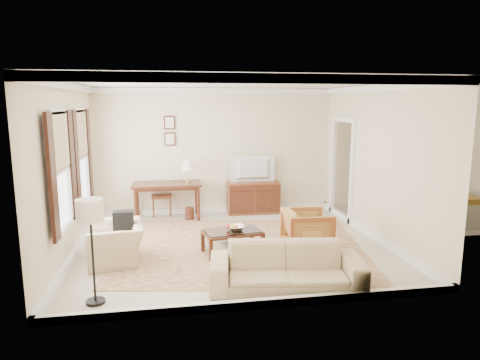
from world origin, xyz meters
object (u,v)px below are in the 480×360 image
object	(u,v)px
coffee_table	(232,236)
club_armchair	(116,237)
writing_desk	(167,188)
sideboard	(253,197)
striped_armchair	(307,228)
sofa	(287,260)
tv	(254,161)

from	to	relation	value
coffee_table	club_armchair	world-z (taller)	club_armchair
writing_desk	sideboard	bearing A→B (deg)	6.04
sideboard	striped_armchair	world-z (taller)	striped_armchair
writing_desk	sofa	distance (m)	4.29
sofa	striped_armchair	bearing A→B (deg)	69.80
tv	club_armchair	distance (m)	4.00
club_armchair	writing_desk	bearing A→B (deg)	154.49
writing_desk	club_armchair	bearing A→B (deg)	-108.09
club_armchair	sofa	size ratio (longest dim) A/B	0.47
sideboard	sofa	distance (m)	4.19
coffee_table	club_armchair	distance (m)	1.93
striped_armchair	club_armchair	world-z (taller)	club_armchair
tv	sofa	bearing A→B (deg)	84.95
coffee_table	club_armchair	xyz separation A→B (m)	(-1.92, -0.08, 0.12)
sideboard	tv	xyz separation A→B (m)	(0.00, -0.02, 0.87)
coffee_table	tv	bearing A→B (deg)	71.27
writing_desk	coffee_table	xyz separation A→B (m)	(1.09, -2.46, -0.39)
coffee_table	sofa	size ratio (longest dim) A/B	0.50
coffee_table	sofa	distance (m)	1.60
sideboard	coffee_table	bearing A→B (deg)	-108.60
writing_desk	striped_armchair	size ratio (longest dim) A/B	1.87
tv	club_armchair	bearing A→B (deg)	44.03
sofa	tv	bearing A→B (deg)	93.14
writing_desk	coffee_table	bearing A→B (deg)	-66.01
tv	club_armchair	xyz separation A→B (m)	(-2.82, -2.72, -0.82)
sofa	writing_desk	bearing A→B (deg)	120.46
tv	club_armchair	size ratio (longest dim) A/B	1.02
coffee_table	writing_desk	bearing A→B (deg)	113.99
club_armchair	sofa	distance (m)	2.84
striped_armchair	club_armchair	xyz separation A→B (m)	(-3.23, -0.01, 0.03)
coffee_table	striped_armchair	world-z (taller)	striped_armchair
sideboard	striped_armchair	bearing A→B (deg)	-81.41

